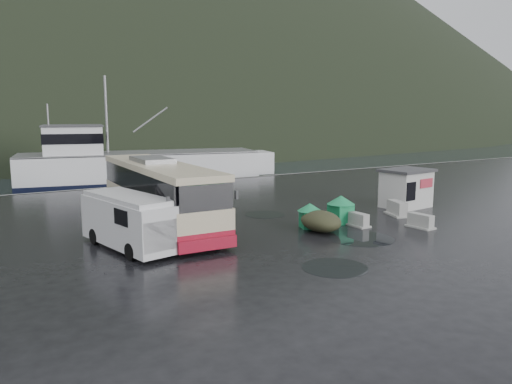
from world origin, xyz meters
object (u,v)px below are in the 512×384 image
ticket_kiosk (405,207)px  jersey_barrier_b (420,228)px  dome_tent (321,231)px  waste_bin_right (340,223)px  white_van (130,248)px  waste_bin_left (309,228)px  jersey_barrier_a (357,226)px  coach_bus (160,226)px  fishing_trawler (142,172)px  jersey_barrier_c (397,215)px

ticket_kiosk → jersey_barrier_b: 5.95m
dome_tent → waste_bin_right: bearing=24.0°
ticket_kiosk → white_van: bearing=176.0°
waste_bin_left → dome_tent: bearing=-86.8°
white_van → jersey_barrier_a: size_ratio=4.05×
coach_bus → ticket_kiosk: bearing=-9.1°
jersey_barrier_a → fishing_trawler: size_ratio=0.05×
fishing_trawler → waste_bin_right: bearing=-74.9°
waste_bin_right → dome_tent: size_ratio=0.58×
fishing_trawler → jersey_barrier_b: bearing=-70.1°
jersey_barrier_a → waste_bin_left: bearing=158.1°
ticket_kiosk → jersey_barrier_a: ticket_kiosk is taller
waste_bin_right → waste_bin_left: bearing=-178.7°
dome_tent → jersey_barrier_a: dome_tent is taller
jersey_barrier_a → dome_tent: bearing=177.7°
jersey_barrier_c → white_van: bearing=176.7°
waste_bin_right → dome_tent: 2.32m
coach_bus → jersey_barrier_c: size_ratio=7.49×
white_van → jersey_barrier_b: white_van is taller
ticket_kiosk → waste_bin_right: bearing=-173.5°
waste_bin_left → jersey_barrier_c: (6.42, -0.06, 0.00)m
dome_tent → white_van: bearing=169.5°
coach_bus → waste_bin_left: coach_bus is taller
waste_bin_left → ticket_kiosk: size_ratio=0.42×
ticket_kiosk → jersey_barrier_c: size_ratio=1.84×
white_van → waste_bin_right: white_van is taller
jersey_barrier_b → dome_tent: bearing=157.2°
waste_bin_left → dome_tent: waste_bin_left is taller
coach_bus → white_van: bearing=-125.5°
jersey_barrier_a → fishing_trawler: bearing=94.5°
waste_bin_left → ticket_kiosk: bearing=10.0°
coach_bus → waste_bin_left: 8.07m
waste_bin_right → fishing_trawler: size_ratio=0.06×
coach_bus → jersey_barrier_b: 13.98m
white_van → fishing_trawler: 29.67m
coach_bus → waste_bin_right: (8.88, -4.43, 0.00)m
dome_tent → ticket_kiosk: 9.17m
dome_tent → jersey_barrier_c: 6.42m
coach_bus → jersey_barrier_b: size_ratio=8.67×
white_van → jersey_barrier_b: 15.03m
jersey_barrier_a → coach_bus: bearing=149.2°
waste_bin_left → jersey_barrier_a: 2.66m
jersey_barrier_a → waste_bin_right: bearing=106.2°
waste_bin_right → ticket_kiosk: size_ratio=0.49×
dome_tent → jersey_barrier_b: dome_tent is taller
white_van → jersey_barrier_b: (14.53, -3.88, 0.00)m
waste_bin_right → dome_tent: (-2.12, -0.94, 0.00)m
jersey_barrier_a → ticket_kiosk: bearing=21.8°
coach_bus → fishing_trawler: size_ratio=0.46×
waste_bin_right → fishing_trawler: bearing=94.1°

